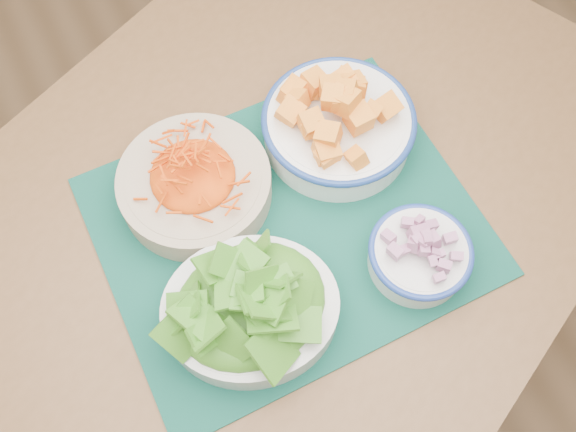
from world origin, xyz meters
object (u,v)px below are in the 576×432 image
object	(u,v)px
squash_bowl	(339,118)
lettuce_bowl	(250,305)
carrot_bowl	(194,181)
onion_bowl	(420,253)
table	(260,247)
placemat	(288,226)

from	to	relation	value
squash_bowl	lettuce_bowl	xyz separation A→B (m)	(-0.24, -0.20, -0.01)
squash_bowl	lettuce_bowl	bearing A→B (deg)	-140.15
carrot_bowl	onion_bowl	bearing A→B (deg)	-46.06
table	lettuce_bowl	world-z (taller)	lettuce_bowl
placemat	lettuce_bowl	bearing A→B (deg)	-135.97
table	placemat	world-z (taller)	placemat
carrot_bowl	lettuce_bowl	xyz separation A→B (m)	(-0.01, -0.21, 0.01)
table	lettuce_bowl	bearing A→B (deg)	-143.62
table	lettuce_bowl	distance (m)	0.20
squash_bowl	lettuce_bowl	distance (m)	0.31
squash_bowl	onion_bowl	bearing A→B (deg)	-90.03
table	squash_bowl	world-z (taller)	squash_bowl
table	onion_bowl	size ratio (longest dim) A/B	9.01
placemat	carrot_bowl	xyz separation A→B (m)	(-0.10, 0.11, 0.04)
table	carrot_bowl	xyz separation A→B (m)	(-0.06, 0.08, 0.13)
lettuce_bowl	carrot_bowl	bearing A→B (deg)	105.61
table	placemat	distance (m)	0.10
lettuce_bowl	onion_bowl	distance (m)	0.24
carrot_bowl	squash_bowl	xyz separation A→B (m)	(0.23, -0.01, 0.02)
placemat	onion_bowl	distance (m)	0.19
table	onion_bowl	world-z (taller)	onion_bowl
squash_bowl	table	bearing A→B (deg)	-156.50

